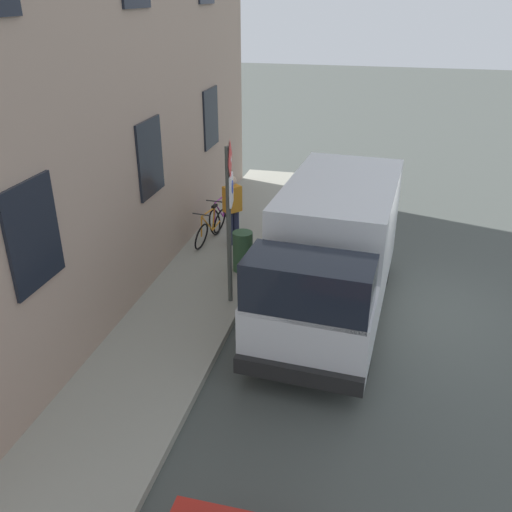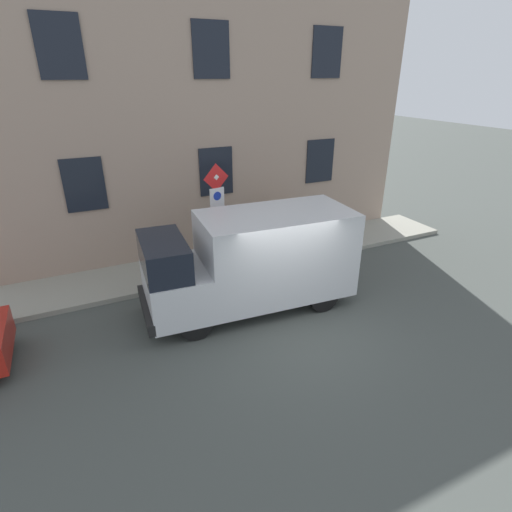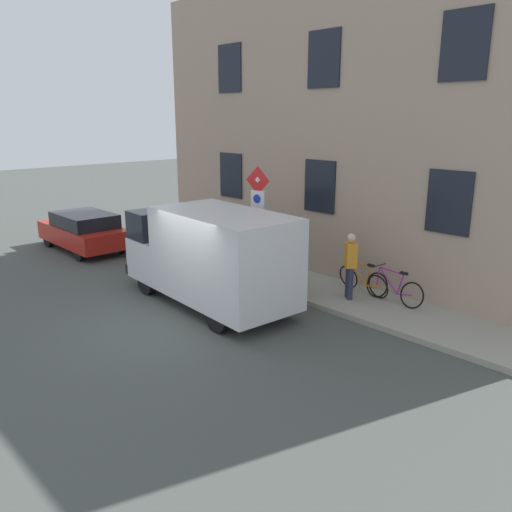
{
  "view_description": "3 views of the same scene",
  "coord_description": "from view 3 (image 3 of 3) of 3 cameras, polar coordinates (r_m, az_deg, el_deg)",
  "views": [
    {
      "loc": [
        0.28,
        9.83,
        5.72
      ],
      "look_at": [
        2.38,
        1.1,
        1.4
      ],
      "focal_mm": 38.59,
      "sensor_mm": 36.0,
      "label": 1
    },
    {
      "loc": [
        -7.26,
        4.29,
        5.62
      ],
      "look_at": [
        1.69,
        0.06,
        1.09
      ],
      "focal_mm": 28.21,
      "sensor_mm": 36.0,
      "label": 2
    },
    {
      "loc": [
        -6.71,
        -9.48,
        4.71
      ],
      "look_at": [
        2.33,
        0.08,
        1.12
      ],
      "focal_mm": 36.04,
      "sensor_mm": 36.0,
      "label": 3
    }
  ],
  "objects": [
    {
      "name": "ground_plane",
      "position": [
        12.54,
        -7.58,
        -6.95
      ],
      "size": [
        80.0,
        80.0,
        0.0
      ],
      "primitive_type": "plane",
      "color": "#434844"
    },
    {
      "name": "sidewalk_slab",
      "position": [
        14.89,
        4.28,
        -2.95
      ],
      "size": [
        2.06,
        16.25,
        0.14
      ],
      "primitive_type": "cube",
      "color": "gray",
      "rests_on": "ground_plane"
    },
    {
      "name": "building_facade",
      "position": [
        15.2,
        8.21,
        13.6
      ],
      "size": [
        0.75,
        14.25,
        8.62
      ],
      "color": "tan",
      "rests_on": "ground_plane"
    },
    {
      "name": "sign_post_stacked",
      "position": [
        14.24,
        0.24,
        5.37
      ],
      "size": [
        0.19,
        0.55,
        3.15
      ],
      "color": "#474C47",
      "rests_on": "sidewalk_slab"
    },
    {
      "name": "delivery_van",
      "position": [
        13.03,
        -5.17,
        0.18
      ],
      "size": [
        2.36,
        5.45,
        2.5
      ],
      "rotation": [
        0.0,
        0.0,
        1.5
      ],
      "color": "silver",
      "rests_on": "ground_plane"
    },
    {
      "name": "parked_hatchback",
      "position": [
        19.54,
        -18.58,
        2.72
      ],
      "size": [
        1.78,
        4.01,
        1.38
      ],
      "rotation": [
        0.0,
        0.0,
        1.56
      ],
      "color": "#AD2016",
      "rests_on": "ground_plane"
    },
    {
      "name": "bicycle_purple",
      "position": [
        13.45,
        15.05,
        -3.48
      ],
      "size": [
        0.46,
        1.72,
        0.89
      ],
      "rotation": [
        0.0,
        0.0,
        1.51
      ],
      "color": "black",
      "rests_on": "sidewalk_slab"
    },
    {
      "name": "bicycle_orange",
      "position": [
        13.93,
        11.76,
        -2.62
      ],
      "size": [
        0.49,
        1.72,
        0.89
      ],
      "rotation": [
        0.0,
        0.0,
        1.44
      ],
      "color": "black",
      "rests_on": "sidewalk_slab"
    },
    {
      "name": "pedestrian",
      "position": [
        13.33,
        10.41,
        -0.84
      ],
      "size": [
        0.46,
        0.47,
        1.72
      ],
      "rotation": [
        0.0,
        0.0,
        2.44
      ],
      "color": "#262B47",
      "rests_on": "sidewalk_slab"
    },
    {
      "name": "litter_bin",
      "position": [
        13.81,
        4.52,
        -2.15
      ],
      "size": [
        0.44,
        0.44,
        0.9
      ],
      "primitive_type": "cylinder",
      "color": "#2D5133",
      "rests_on": "sidewalk_slab"
    }
  ]
}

